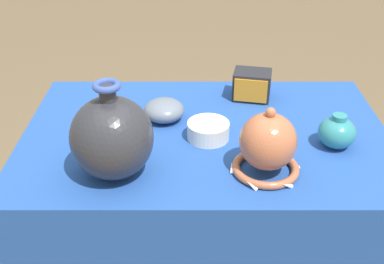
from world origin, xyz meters
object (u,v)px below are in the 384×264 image
object	(u,v)px
vase_tall_bulbous	(113,137)
pot_squat_ochre	(120,123)
pot_squat_ivory	(210,131)
bowl_shallow_slate	(166,110)
vase_dome_bell	(269,146)
mosaic_tile_box	(253,85)
jar_round_teal	(339,132)

from	to	relation	value
vase_tall_bulbous	pot_squat_ochre	distance (m)	0.25
pot_squat_ivory	bowl_shallow_slate	bearing A→B (deg)	140.61
pot_squat_ochre	vase_tall_bulbous	bearing A→B (deg)	-85.22
vase_dome_bell	pot_squat_ochre	size ratio (longest dim) A/B	1.50
pot_squat_ivory	pot_squat_ochre	bearing A→B (deg)	170.40
vase_dome_bell	pot_squat_ivory	xyz separation A→B (m)	(-0.15, 0.17, -0.06)
vase_tall_bulbous	vase_dome_bell	distance (m)	0.41
vase_tall_bulbous	mosaic_tile_box	bearing A→B (deg)	47.40
vase_tall_bulbous	bowl_shallow_slate	xyz separation A→B (m)	(0.12, 0.30, -0.08)
bowl_shallow_slate	jar_round_teal	bearing A→B (deg)	-17.23
vase_dome_bell	mosaic_tile_box	xyz separation A→B (m)	(0.01, 0.45, -0.03)
bowl_shallow_slate	mosaic_tile_box	bearing A→B (deg)	27.77
vase_tall_bulbous	mosaic_tile_box	world-z (taller)	vase_tall_bulbous
bowl_shallow_slate	pot_squat_ivory	bearing A→B (deg)	-39.39
vase_dome_bell	vase_tall_bulbous	bearing A→B (deg)	-178.73
vase_tall_bulbous	vase_dome_bell	size ratio (longest dim) A/B	1.36
vase_tall_bulbous	jar_round_teal	xyz separation A→B (m)	(0.63, 0.14, -0.07)
vase_tall_bulbous	pot_squat_ochre	xyz separation A→B (m)	(-0.02, 0.23, -0.09)
mosaic_tile_box	bowl_shallow_slate	world-z (taller)	mosaic_tile_box
bowl_shallow_slate	pot_squat_ivory	distance (m)	0.18
vase_tall_bulbous	bowl_shallow_slate	distance (m)	0.33
jar_round_teal	pot_squat_ivory	distance (m)	0.38
bowl_shallow_slate	pot_squat_ivory	world-z (taller)	bowl_shallow_slate
vase_dome_bell	mosaic_tile_box	distance (m)	0.45
jar_round_teal	pot_squat_ochre	world-z (taller)	jar_round_teal
vase_tall_bulbous	pot_squat_ochre	world-z (taller)	vase_tall_bulbous
pot_squat_ochre	pot_squat_ivory	world-z (taller)	pot_squat_ivory
jar_round_teal	pot_squat_ivory	bearing A→B (deg)	173.15
vase_dome_bell	jar_round_teal	distance (m)	0.26
vase_dome_bell	pot_squat_ochre	xyz separation A→B (m)	(-0.43, 0.22, -0.06)
vase_tall_bulbous	vase_dome_bell	world-z (taller)	vase_tall_bulbous
vase_dome_bell	pot_squat_ochre	bearing A→B (deg)	152.80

